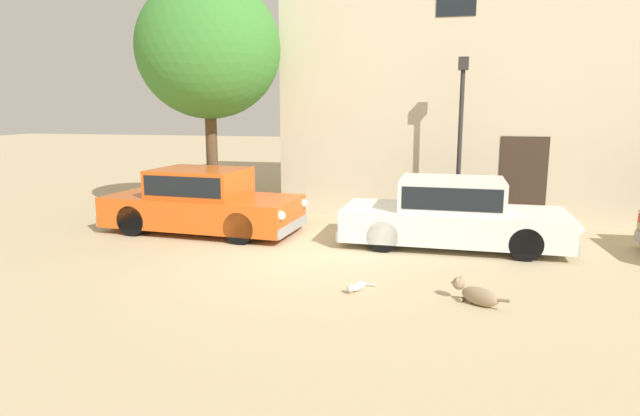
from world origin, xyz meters
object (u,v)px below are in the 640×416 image
at_px(parked_sedan_nearest, 202,201).
at_px(street_lamp, 461,121).
at_px(stray_dog_spotted, 476,294).
at_px(parked_sedan_second, 452,213).
at_px(stray_cat, 357,287).
at_px(acacia_tree_left, 208,49).

xyz_separation_m(parked_sedan_nearest, street_lamp, (5.61, 1.52, 1.76)).
bearing_deg(stray_dog_spotted, parked_sedan_nearest, 3.53).
relative_size(parked_sedan_nearest, parked_sedan_second, 1.00).
bearing_deg(parked_sedan_second, stray_cat, -113.50).
distance_m(parked_sedan_nearest, parked_sedan_second, 5.48).
height_order(parked_sedan_second, acacia_tree_left, acacia_tree_left).
bearing_deg(stray_dog_spotted, stray_cat, 28.38).
bearing_deg(stray_cat, parked_sedan_nearest, -104.36).
bearing_deg(parked_sedan_nearest, stray_cat, -34.62).
height_order(parked_sedan_second, street_lamp, street_lamp).
relative_size(stray_dog_spotted, stray_cat, 1.58).
height_order(stray_dog_spotted, acacia_tree_left, acacia_tree_left).
relative_size(stray_cat, acacia_tree_left, 0.09).
height_order(stray_cat, acacia_tree_left, acacia_tree_left).
bearing_deg(street_lamp, parked_sedan_nearest, -164.83).
bearing_deg(stray_cat, acacia_tree_left, -112.69).
bearing_deg(street_lamp, stray_cat, -108.28).
bearing_deg(street_lamp, acacia_tree_left, 179.87).
bearing_deg(parked_sedan_nearest, parked_sedan_second, 3.05).
relative_size(street_lamp, acacia_tree_left, 0.66).
height_order(parked_sedan_nearest, parked_sedan_second, parked_sedan_nearest).
bearing_deg(acacia_tree_left, parked_sedan_nearest, -75.48).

